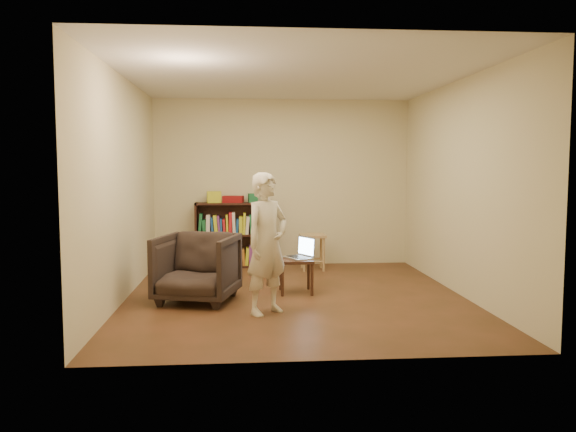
{
  "coord_description": "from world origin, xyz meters",
  "views": [
    {
      "loc": [
        -0.61,
        -6.58,
        1.55
      ],
      "look_at": [
        -0.06,
        0.35,
        0.94
      ],
      "focal_mm": 35.0,
      "sensor_mm": 36.0,
      "label": 1
    }
  ],
  "objects": [
    {
      "name": "ceiling",
      "position": [
        0.0,
        0.0,
        2.6
      ],
      "size": [
        4.5,
        4.5,
        0.0
      ],
      "primitive_type": "plane",
      "color": "silver",
      "rests_on": "wall_back"
    },
    {
      "name": "side_table",
      "position": [
        0.02,
        0.2,
        0.35
      ],
      "size": [
        0.41,
        0.41,
        0.42
      ],
      "color": "black",
      "rests_on": "floor"
    },
    {
      "name": "box_yellow",
      "position": [
        -1.07,
        2.09,
        1.09
      ],
      "size": [
        0.23,
        0.18,
        0.17
      ],
      "primitive_type": "cube",
      "rotation": [
        0.0,
        0.0,
        0.12
      ],
      "color": "#CED425",
      "rests_on": "bookshelf"
    },
    {
      "name": "floor",
      "position": [
        0.0,
        0.0,
        0.0
      ],
      "size": [
        4.5,
        4.5,
        0.0
      ],
      "primitive_type": "plane",
      "color": "#3E2914",
      "rests_on": "ground"
    },
    {
      "name": "wall_back",
      "position": [
        0.0,
        2.25,
        1.3
      ],
      "size": [
        4.0,
        0.0,
        4.0
      ],
      "primitive_type": "plane",
      "rotation": [
        1.57,
        0.0,
        0.0
      ],
      "color": "beige",
      "rests_on": "floor"
    },
    {
      "name": "wall_right",
      "position": [
        2.0,
        0.0,
        1.3
      ],
      "size": [
        0.0,
        4.5,
        4.5
      ],
      "primitive_type": "plane",
      "rotation": [
        1.57,
        0.0,
        -1.57
      ],
      "color": "beige",
      "rests_on": "floor"
    },
    {
      "name": "armchair",
      "position": [
        -1.15,
        -0.17,
        0.39
      ],
      "size": [
        1.04,
        1.05,
        0.79
      ],
      "primitive_type": "imported",
      "rotation": [
        0.0,
        0.0,
        -0.26
      ],
      "color": "black",
      "rests_on": "floor"
    },
    {
      "name": "person",
      "position": [
        -0.37,
        -0.75,
        0.75
      ],
      "size": [
        0.65,
        0.62,
        1.49
      ],
      "primitive_type": "imported",
      "rotation": [
        0.0,
        0.0,
        0.7
      ],
      "color": "beige",
      "rests_on": "floor"
    },
    {
      "name": "wall_left",
      "position": [
        -2.0,
        0.0,
        1.3
      ],
      "size": [
        0.0,
        4.5,
        4.5
      ],
      "primitive_type": "plane",
      "rotation": [
        1.57,
        0.0,
        1.57
      ],
      "color": "beige",
      "rests_on": "floor"
    },
    {
      "name": "stool",
      "position": [
        0.42,
        1.72,
        0.44
      ],
      "size": [
        0.37,
        0.37,
        0.54
      ],
      "color": "#A1894E",
      "rests_on": "floor"
    },
    {
      "name": "bookshelf",
      "position": [
        -0.76,
        2.09,
        0.44
      ],
      "size": [
        1.2,
        0.3,
        1.0
      ],
      "color": "black",
      "rests_on": "floor"
    },
    {
      "name": "red_cloth",
      "position": [
        -0.77,
        2.1,
        1.05
      ],
      "size": [
        0.33,
        0.26,
        0.1
      ],
      "primitive_type": "cube",
      "rotation": [
        0.0,
        0.0,
        -0.14
      ],
      "color": "maroon",
      "rests_on": "bookshelf"
    },
    {
      "name": "laptop",
      "position": [
        0.09,
        0.25,
        0.48
      ],
      "size": [
        0.4,
        0.44,
        0.27
      ],
      "rotation": [
        0.0,
        0.0,
        -1.07
      ],
      "color": "#ADADB2",
      "rests_on": "side_table"
    },
    {
      "name": "box_green",
      "position": [
        -0.47,
        2.11,
        1.07
      ],
      "size": [
        0.15,
        0.15,
        0.14
      ],
      "primitive_type": "cube",
      "rotation": [
        0.0,
        0.0,
        0.12
      ],
      "color": "#1A6536",
      "rests_on": "bookshelf"
    },
    {
      "name": "box_white",
      "position": [
        -0.25,
        2.07,
        1.04
      ],
      "size": [
        0.1,
        0.1,
        0.07
      ],
      "primitive_type": "cube",
      "rotation": [
        0.0,
        0.0,
        -0.13
      ],
      "color": "silver",
      "rests_on": "bookshelf"
    }
  ]
}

